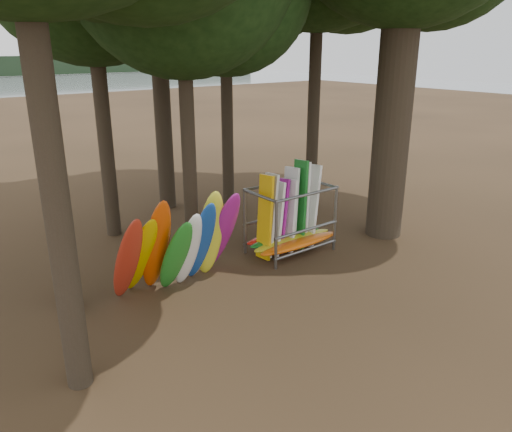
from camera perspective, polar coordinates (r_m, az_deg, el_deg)
ground at (r=14.36m, az=3.99°, el=-6.76°), size 120.00×120.00×0.00m
kayak_row at (r=13.16m, az=-8.64°, el=-3.41°), size 3.58×1.99×2.96m
storage_rack at (r=15.62m, az=3.91°, el=-0.66°), size 3.09×1.50×2.87m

